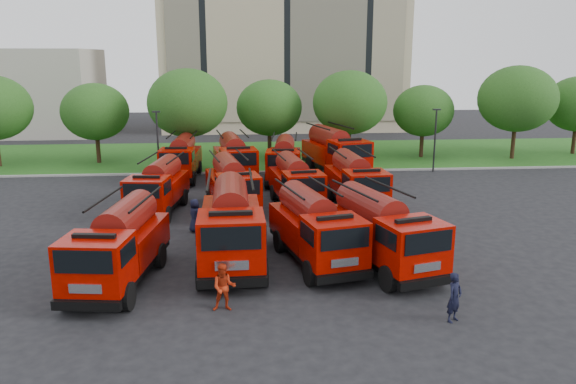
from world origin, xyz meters
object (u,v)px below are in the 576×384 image
Objects in this scene: fire_truck_1 at (231,225)px; fire_truck_7 at (355,182)px; fire_truck_9 at (234,159)px; firefighter_4 at (195,232)px; fire_truck_5 at (232,185)px; fire_truck_2 at (315,228)px; firefighter_1 at (225,310)px; firefighter_2 at (437,285)px; fire_truck_8 at (181,158)px; firefighter_3 at (392,286)px; fire_truck_11 at (335,152)px; fire_truck_6 at (295,182)px; fire_truck_0 at (119,245)px; fire_truck_10 at (284,160)px; fire_truck_3 at (382,231)px; firefighter_5 at (346,228)px; fire_truck_4 at (158,187)px.

fire_truck_1 reaches higher than fire_truck_7.
fire_truck_9 reaches higher than firefighter_4.
fire_truck_5 is at bearing -61.06° from firefighter_4.
fire_truck_2 is at bearing -77.63° from fire_truck_5.
firefighter_2 is (8.67, 1.66, 0.00)m from firefighter_1.
fire_truck_8 reaches higher than firefighter_3.
fire_truck_1 is 20.71m from fire_truck_11.
fire_truck_2 is 9.87m from fire_truck_6.
fire_truck_0 is at bearing -89.06° from fire_truck_8.
firefighter_3 is (2.88, -20.25, -1.60)m from fire_truck_10.
fire_truck_7 is at bearing -118.36° from firefighter_3.
fire_truck_2 is at bearing 50.34° from firefighter_1.
fire_truck_0 is 16.39m from fire_truck_7.
fire_truck_0 is 0.96× the size of fire_truck_9.
fire_truck_6 is 3.81× the size of firefighter_4.
fire_truck_8 is at bearing 136.97° from fire_truck_7.
fire_truck_8 is at bearing 175.47° from fire_truck_10.
fire_truck_9 is (4.05, -1.19, 0.09)m from fire_truck_8.
fire_truck_2 is 4.62× the size of firefighter_3.
firefighter_2 is (4.70, -3.09, -1.60)m from fire_truck_2.
fire_truck_7 is at bearing 69.52° from fire_truck_3.
firefighter_3 is at bearing -84.91° from fire_truck_6.
firefighter_1 is (-3.97, -4.75, -1.60)m from fire_truck_2.
fire_truck_11 is 4.97× the size of firefighter_5.
firefighter_3 is (-0.92, -12.40, -1.62)m from fire_truck_7.
firefighter_1 is at bearing 153.87° from firefighter_4.
fire_truck_0 is 0.94× the size of fire_truck_1.
fire_truck_2 is 0.96× the size of fire_truck_9.
fire_truck_3 is 1.05× the size of fire_truck_5.
fire_truck_0 is at bearing -82.77° from fire_truck_4.
firefighter_1 is at bearing -122.80° from fire_truck_7.
fire_truck_5 is 7.61m from fire_truck_7.
fire_truck_6 is (8.31, 0.70, -0.01)m from fire_truck_4.
fire_truck_7 is (3.75, 9.35, 0.02)m from fire_truck_2.
fire_truck_2 is 5.81m from firefighter_5.
fire_truck_11 is (4.13, 19.30, 0.23)m from fire_truck_2.
fire_truck_1 reaches higher than fire_truck_9.
fire_truck_2 is 3.01m from fire_truck_3.
fire_truck_5 is 15.09m from firefighter_2.
fire_truck_0 is 5.54m from firefighter_1.
fire_truck_7 is at bearing -106.78° from fire_truck_11.
fire_truck_7 is 16.15m from firefighter_1.
fire_truck_9 is 0.91× the size of fire_truck_11.
fire_truck_0 is at bearing -141.56° from fire_truck_7.
firefighter_2 is (0.57, -22.40, -1.84)m from fire_truck_11.
fire_truck_9 is 4.81× the size of firefighter_3.
firefighter_4 is (-8.61, 8.03, 0.00)m from firefighter_3.
fire_truck_5 is 7.72m from firefighter_5.
fire_truck_1 is 1.11× the size of fire_truck_8.
fire_truck_2 reaches higher than firefighter_2.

